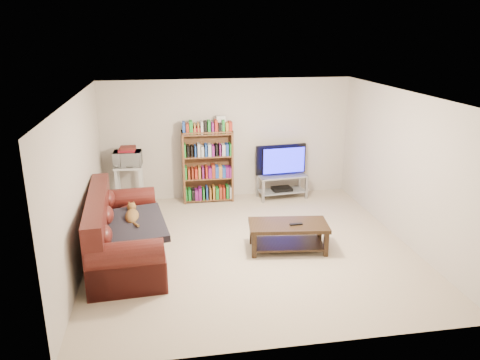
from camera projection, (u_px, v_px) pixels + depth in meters
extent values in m
plane|color=beige|center=(250.00, 247.00, 7.45)|extent=(5.00, 5.00, 0.00)
plane|color=white|center=(251.00, 95.00, 6.72)|extent=(5.00, 5.00, 0.00)
plane|color=beige|center=(228.00, 139.00, 9.44)|extent=(5.00, 0.00, 5.00)
plane|color=beige|center=(297.00, 247.00, 4.74)|extent=(5.00, 0.00, 5.00)
plane|color=beige|center=(80.00, 183.00, 6.70)|extent=(0.00, 5.00, 5.00)
plane|color=beige|center=(404.00, 167.00, 7.48)|extent=(0.00, 5.00, 5.00)
cube|color=#4B1713|center=(127.00, 244.00, 7.04)|extent=(1.17, 2.43, 0.45)
cube|color=#4B1713|center=(99.00, 228.00, 6.87)|extent=(0.41, 2.38, 0.99)
cube|color=#4B1713|center=(127.00, 275.00, 6.03)|extent=(0.99, 0.30, 0.57)
cube|color=#4B1713|center=(127.00, 214.00, 8.01)|extent=(0.99, 0.30, 0.57)
cube|color=black|center=(132.00, 226.00, 6.80)|extent=(1.08, 1.31, 0.20)
cube|color=black|center=(288.00, 225.00, 7.24)|extent=(1.28, 0.75, 0.06)
cube|color=black|center=(288.00, 244.00, 7.33)|extent=(1.15, 0.68, 0.03)
cube|color=black|center=(254.00, 246.00, 7.05)|extent=(0.08, 0.08, 0.38)
cube|color=black|center=(326.00, 244.00, 7.10)|extent=(0.08, 0.08, 0.38)
cube|color=black|center=(252.00, 233.00, 7.52)|extent=(0.08, 0.08, 0.38)
cube|color=black|center=(319.00, 231.00, 7.56)|extent=(0.08, 0.08, 0.38)
cube|color=black|center=(296.00, 224.00, 7.18)|extent=(0.20, 0.06, 0.02)
cube|color=#999EA3|center=(282.00, 176.00, 9.51)|extent=(1.02, 0.53, 0.03)
cube|color=#999EA3|center=(282.00, 191.00, 9.61)|extent=(0.97, 0.51, 0.02)
cube|color=gray|center=(263.00, 191.00, 9.29)|extent=(0.05, 0.05, 0.49)
cube|color=gray|center=(306.00, 187.00, 9.52)|extent=(0.05, 0.05, 0.49)
cube|color=gray|center=(258.00, 185.00, 9.64)|extent=(0.05, 0.05, 0.49)
cube|color=gray|center=(299.00, 182.00, 9.87)|extent=(0.05, 0.05, 0.49)
imported|color=black|center=(283.00, 160.00, 9.41)|extent=(1.07, 0.24, 0.61)
cube|color=black|center=(282.00, 189.00, 9.60)|extent=(0.42, 0.31, 0.06)
cube|color=brown|center=(184.00, 167.00, 9.20)|extent=(0.04, 0.31, 1.44)
cube|color=brown|center=(232.00, 165.00, 9.35)|extent=(0.04, 0.31, 1.44)
cube|color=brown|center=(207.00, 131.00, 9.06)|extent=(1.00, 0.32, 0.03)
cube|color=maroon|center=(196.00, 129.00, 9.01)|extent=(0.29, 0.22, 0.08)
cube|color=silver|center=(128.00, 167.00, 8.89)|extent=(0.54, 0.41, 0.04)
cube|color=silver|center=(130.00, 193.00, 9.04)|extent=(0.49, 0.37, 0.03)
cube|color=silver|center=(117.00, 191.00, 8.85)|extent=(0.05, 0.05, 0.80)
cube|color=silver|center=(141.00, 190.00, 8.89)|extent=(0.05, 0.05, 0.80)
cube|color=silver|center=(119.00, 186.00, 9.13)|extent=(0.05, 0.05, 0.80)
cube|color=silver|center=(142.00, 185.00, 9.18)|extent=(0.05, 0.05, 0.80)
imported|color=silver|center=(128.00, 159.00, 8.84)|extent=(0.53, 0.38, 0.29)
cube|color=maroon|center=(127.00, 150.00, 8.79)|extent=(0.32, 0.28, 0.05)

